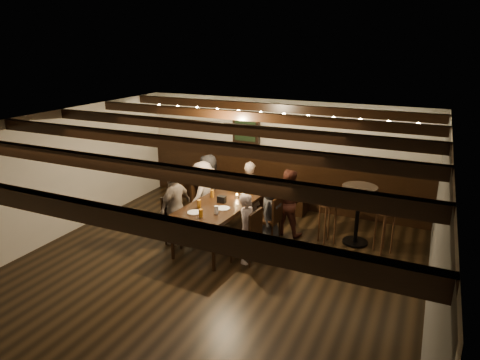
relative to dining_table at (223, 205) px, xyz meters
The scene contains 27 objects.
room 1.00m from the dining_table, 88.50° to the left, with size 7.00×7.00×7.00m.
dining_table is the anchor object (origin of this frame).
chair_left_near 0.96m from the dining_table, 143.81° to the left, with size 0.45×0.45×0.92m.
chair_left_far 0.96m from the dining_table, 152.15° to the right, with size 0.45×0.45×0.93m.
chair_right_near 0.97m from the dining_table, 27.88° to the left, with size 0.44×0.44×0.89m.
chair_right_far 0.96m from the dining_table, 36.18° to the right, with size 0.46×0.46×0.95m.
person_bench_left 1.27m from the dining_table, 130.83° to the left, with size 0.67×0.43×1.36m, color black.
person_bench_centre 1.05m from the dining_table, 85.83° to the left, with size 0.47×0.31×1.30m, color gray.
person_bench_right 1.28m from the dining_table, 40.83° to the left, with size 0.64×0.49×1.31m, color #4E241A.
person_left_near 0.88m from the dining_table, 144.87° to the left, with size 0.87×0.50×1.34m, color #A5958B.
person_left_far 0.88m from the dining_table, 153.20° to the right, with size 0.83×0.35×1.42m, color gray.
person_right_near 0.89m from the dining_table, 26.80° to the left, with size 0.57×0.37×1.18m, color #242426.
person_right_far 0.88m from the dining_table, 35.13° to the right, with size 0.44×0.29×1.21m, color #B19C96.
pint_a 0.77m from the dining_table, 107.63° to the left, with size 0.07×0.07×0.14m, color #BF7219.
pint_b 0.71m from the dining_table, 64.80° to the left, with size 0.07×0.07×0.14m, color #BF7219.
pint_c 0.34m from the dining_table, 157.40° to the left, with size 0.07×0.07×0.14m, color #BF7219.
pint_d 0.39m from the dining_table, 29.52° to the left, with size 0.07×0.07×0.14m, color silver.
pint_e 0.52m from the dining_table, 120.22° to the right, with size 0.07×0.07×0.14m, color #BF7219.
pint_f 0.60m from the dining_table, 74.18° to the right, with size 0.07×0.07×0.14m, color silver.
pint_g 0.81m from the dining_table, 90.59° to the right, with size 0.07×0.07×0.14m, color #BF7219.
plate_near 0.72m from the dining_table, 106.26° to the right, with size 0.24×0.24×0.01m, color white.
plate_far 0.36m from the dining_table, 63.20° to the right, with size 0.24×0.24×0.01m, color white.
condiment_caddy 0.14m from the dining_table, 94.17° to the right, with size 0.15×0.10×0.12m, color black.
candle 0.34m from the dining_table, 64.03° to the left, with size 0.05×0.05×0.05m, color beige.
high_top_table 2.45m from the dining_table, 23.09° to the left, with size 0.63×0.63×1.12m.
bar_stool_left 1.94m from the dining_table, 23.29° to the left, with size 0.37×0.39×1.13m.
bar_stool_right 2.89m from the dining_table, 16.29° to the left, with size 0.36×0.37×1.13m.
Camera 1 is at (3.03, -5.21, 3.58)m, focal length 32.00 mm.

